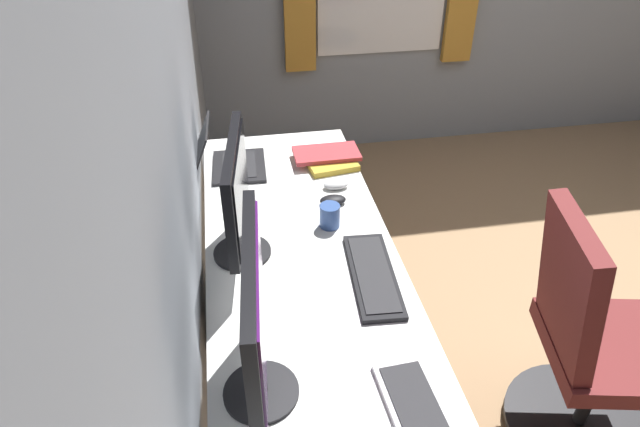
{
  "coord_description": "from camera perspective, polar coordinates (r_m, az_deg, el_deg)",
  "views": [
    {
      "loc": [
        -1.52,
        1.97,
        1.95
      ],
      "look_at": [
        -0.1,
        1.72,
        0.95
      ],
      "focal_mm": 31.25,
      "sensor_mm": 36.0,
      "label": 1
    }
  ],
  "objects": [
    {
      "name": "laptop_leftmost",
      "position": [
        2.44,
        -9.82,
        5.56
      ],
      "size": [
        0.3,
        0.32,
        0.22
      ],
      "color": "black",
      "rests_on": "desk"
    },
    {
      "name": "keyboard_main",
      "position": [
        1.85,
        5.46,
        -6.26
      ],
      "size": [
        0.43,
        0.17,
        0.02
      ],
      "color": "black",
      "rests_on": "desk"
    },
    {
      "name": "mouse_spare",
      "position": [
        2.19,
        1.33,
        1.38
      ],
      "size": [
        0.06,
        0.1,
        0.03
      ],
      "primitive_type": "ellipsoid",
      "color": "black",
      "rests_on": "desk"
    },
    {
      "name": "coffee_mug",
      "position": [
        2.06,
        0.99,
        -0.18
      ],
      "size": [
        0.12,
        0.08,
        0.09
      ],
      "color": "#335193",
      "rests_on": "desk"
    },
    {
      "name": "monitor_secondary",
      "position": [
        1.82,
        -8.46,
        1.95
      ],
      "size": [
        0.48,
        0.2,
        0.43
      ],
      "color": "black",
      "rests_on": "desk"
    },
    {
      "name": "keyboard_spare",
      "position": [
        1.49,
        10.64,
        -20.68
      ],
      "size": [
        0.43,
        0.16,
        0.02
      ],
      "color": "silver",
      "rests_on": "desk"
    },
    {
      "name": "book_stack_near",
      "position": [
        2.48,
        0.8,
        5.8
      ],
      "size": [
        0.27,
        0.29,
        0.04
      ],
      "color": "gold",
      "rests_on": "desk"
    },
    {
      "name": "drawer_pedestal",
      "position": [
        2.17,
        -2.17,
        -13.02
      ],
      "size": [
        0.4,
        0.51,
        0.69
      ],
      "color": "white",
      "rests_on": "ground"
    },
    {
      "name": "wall_back",
      "position": [
        1.67,
        -16.37,
        10.35
      ],
      "size": [
        4.8,
        0.1,
        2.6
      ],
      "primitive_type": "cube",
      "color": "#8C939E",
      "rests_on": "ground"
    },
    {
      "name": "desk",
      "position": [
        1.93,
        -1.47,
        -7.21
      ],
      "size": [
        2.02,
        0.66,
        0.73
      ],
      "color": "white",
      "rests_on": "ground"
    },
    {
      "name": "office_chair",
      "position": [
        2.2,
        25.72,
        -12.46
      ],
      "size": [
        0.56,
        0.59,
        0.97
      ],
      "color": "maroon",
      "rests_on": "ground"
    },
    {
      "name": "mouse_main",
      "position": [
        2.29,
        1.64,
        3.0
      ],
      "size": [
        0.06,
        0.1,
        0.03
      ],
      "primitive_type": "ellipsoid",
      "color": "silver",
      "rests_on": "desk"
    },
    {
      "name": "monitor_primary",
      "position": [
        1.34,
        -6.6,
        -10.82
      ],
      "size": [
        0.51,
        0.2,
        0.47
      ],
      "color": "black",
      "rests_on": "desk"
    }
  ]
}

